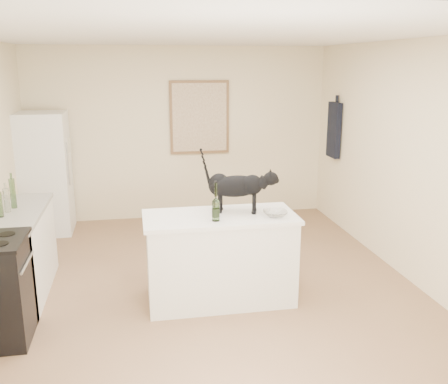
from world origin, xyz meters
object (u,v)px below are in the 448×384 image
fridge (44,173)px  wine_bottle (216,204)px  glass_bowl (275,214)px  black_cat (236,189)px

fridge → wine_bottle: fridge is taller
wine_bottle → glass_bowl: bearing=2.5°
fridge → black_cat: 3.34m
wine_bottle → black_cat: bearing=45.2°
black_cat → wine_bottle: (-0.25, -0.25, -0.07)m
black_cat → glass_bowl: 0.46m
wine_bottle → glass_bowl: 0.60m
fridge → glass_bowl: size_ratio=7.27×
black_cat → glass_bowl: size_ratio=2.90×
fridge → wine_bottle: bearing=-53.9°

